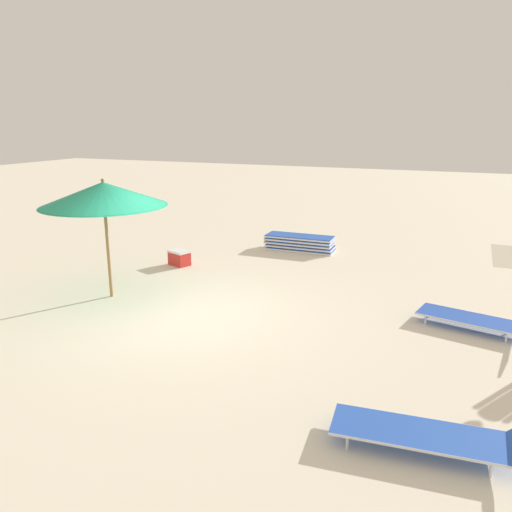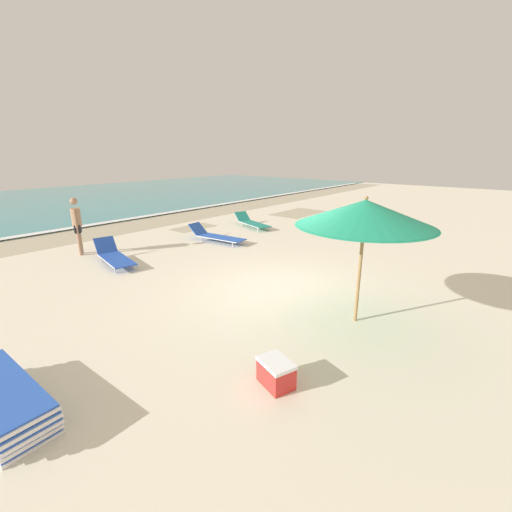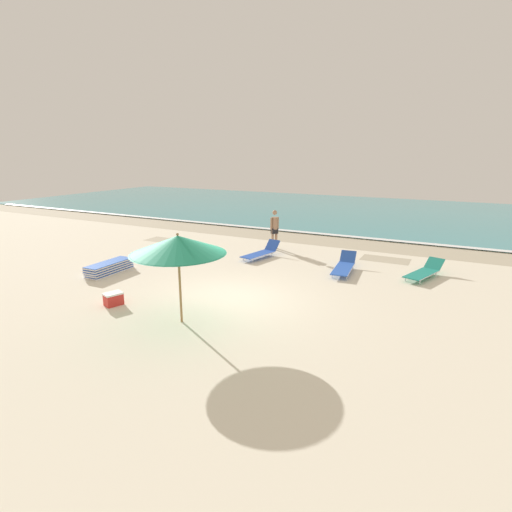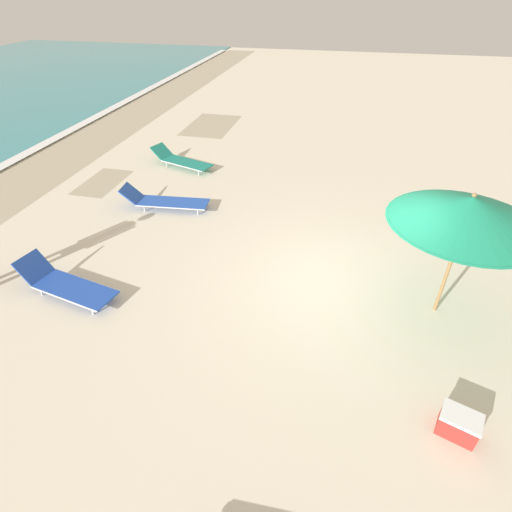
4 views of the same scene
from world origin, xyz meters
The scene contains 9 objects.
ground_plane centered at (0.00, 0.01, -0.08)m, with size 60.00×60.00×0.16m.
ocean_water centered at (0.00, 20.31, 0.03)m, with size 60.00×19.50×0.07m.
beach_umbrella centered at (-0.26, -1.77, 2.05)m, with size 2.41×2.41×2.35m.
lounger_stack centered at (-5.27, 0.51, 0.21)m, with size 0.66×1.89×0.41m.
sun_lounger_under_umbrella centered at (2.28, 4.60, 0.21)m, with size 0.82×2.27×0.56m.
sun_lounger_beside_umbrella centered at (-1.34, 5.03, 0.22)m, with size 1.00×2.08×0.60m.
sun_lounger_near_water_left centered at (4.98, 5.20, 0.21)m, with size 1.25×2.18×0.53m.
beachgoer_wading_adult centered at (-1.52, 6.73, 1.00)m, with size 0.30×0.40×1.76m.
cooler_box centered at (-2.73, -1.72, 0.19)m, with size 0.50×0.59×0.37m.
Camera 3 is at (5.85, -9.43, 4.27)m, focal length 28.00 mm.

